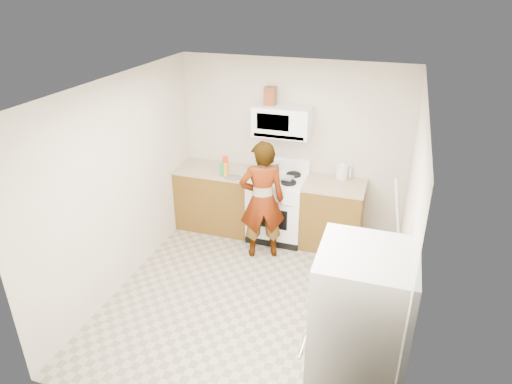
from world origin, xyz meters
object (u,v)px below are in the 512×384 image
at_px(gas_range, 278,206).
at_px(microwave, 282,121).
at_px(kettle, 342,172).
at_px(saucepan, 272,166).
at_px(person, 262,201).
at_px(fridge, 357,345).

distance_m(gas_range, microwave, 1.22).
relative_size(gas_range, kettle, 5.77).
height_order(microwave, kettle, microwave).
distance_m(gas_range, saucepan, 0.58).
height_order(person, saucepan, person).
bearing_deg(fridge, saucepan, 117.42).
height_order(kettle, saucepan, kettle).
bearing_deg(person, fridge, 100.75).
bearing_deg(kettle, saucepan, -170.39).
relative_size(person, saucepan, 7.21).
distance_m(person, saucepan, 0.75).
bearing_deg(microwave, kettle, 6.87).
bearing_deg(kettle, microwave, -166.35).
height_order(microwave, saucepan, microwave).
height_order(fridge, saucepan, fridge).
bearing_deg(gas_range, fridge, -63.13).
bearing_deg(saucepan, microwave, -19.50).
bearing_deg(saucepan, kettle, 2.82).
relative_size(gas_range, microwave, 1.49).
bearing_deg(kettle, person, -133.00).
relative_size(person, kettle, 8.33).
xyz_separation_m(microwave, person, (-0.07, -0.67, -0.88)).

